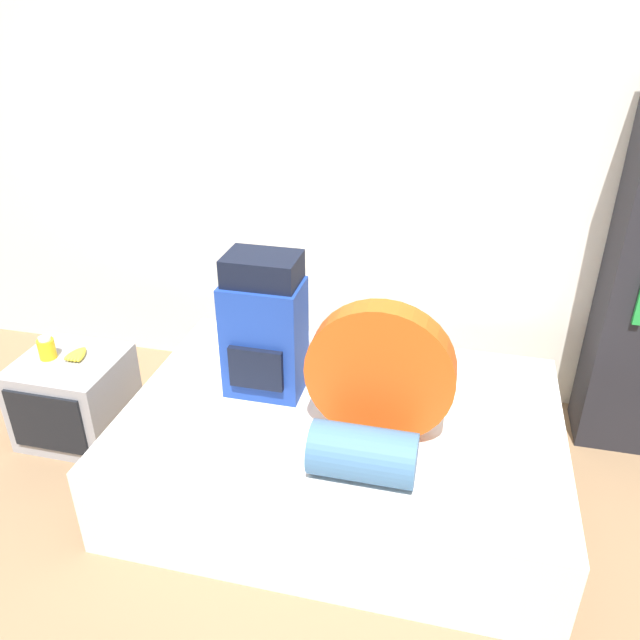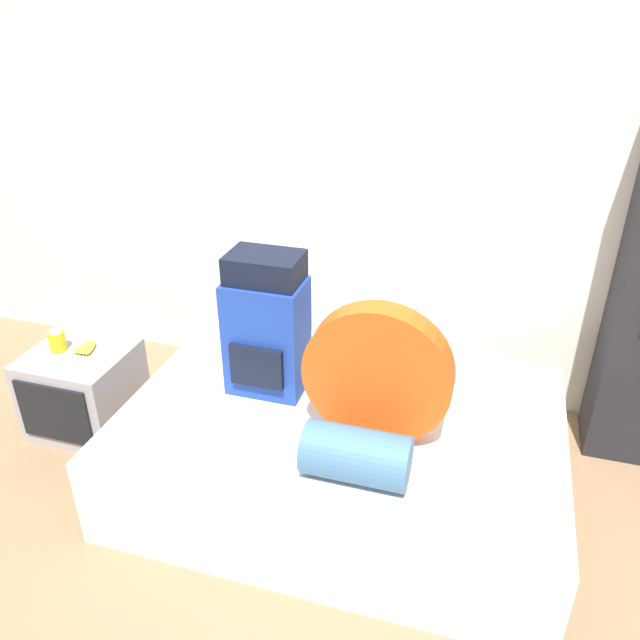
{
  "view_description": "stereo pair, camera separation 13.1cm",
  "coord_description": "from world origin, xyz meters",
  "px_view_note": "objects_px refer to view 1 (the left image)",
  "views": [
    {
      "loc": [
        0.55,
        -1.51,
        2.13
      ],
      "look_at": [
        0.0,
        0.75,
        0.89
      ],
      "focal_mm": 35.0,
      "sensor_mm": 36.0,
      "label": 1
    },
    {
      "loc": [
        0.68,
        -1.48,
        2.13
      ],
      "look_at": [
        0.0,
        0.75,
        0.89
      ],
      "focal_mm": 35.0,
      "sensor_mm": 36.0,
      "label": 2
    }
  ],
  "objects_px": {
    "backpack": "(264,328)",
    "sleeping_roll": "(363,454)",
    "canister": "(47,348)",
    "television": "(75,397)",
    "tent_bag": "(380,373)"
  },
  "relations": [
    {
      "from": "sleeping_roll",
      "to": "canister",
      "type": "distance_m",
      "value": 1.77
    },
    {
      "from": "television",
      "to": "sleeping_roll",
      "type": "bearing_deg",
      "value": -15.78
    },
    {
      "from": "sleeping_roll",
      "to": "backpack",
      "type": "bearing_deg",
      "value": 138.3
    },
    {
      "from": "television",
      "to": "canister",
      "type": "xyz_separation_m",
      "value": [
        -0.1,
        0.0,
        0.28
      ]
    },
    {
      "from": "sleeping_roll",
      "to": "television",
      "type": "bearing_deg",
      "value": 164.22
    },
    {
      "from": "sleeping_roll",
      "to": "canister",
      "type": "bearing_deg",
      "value": 165.0
    },
    {
      "from": "backpack",
      "to": "canister",
      "type": "relative_size",
      "value": 5.61
    },
    {
      "from": "backpack",
      "to": "sleeping_roll",
      "type": "xyz_separation_m",
      "value": [
        0.55,
        -0.49,
        -0.22
      ]
    },
    {
      "from": "tent_bag",
      "to": "television",
      "type": "distance_m",
      "value": 1.71
    },
    {
      "from": "canister",
      "to": "sleeping_roll",
      "type": "bearing_deg",
      "value": -15.0
    },
    {
      "from": "tent_bag",
      "to": "sleeping_roll",
      "type": "height_order",
      "value": "tent_bag"
    },
    {
      "from": "tent_bag",
      "to": "canister",
      "type": "distance_m",
      "value": 1.75
    },
    {
      "from": "backpack",
      "to": "canister",
      "type": "distance_m",
      "value": 1.19
    },
    {
      "from": "backpack",
      "to": "television",
      "type": "distance_m",
      "value": 1.19
    },
    {
      "from": "tent_bag",
      "to": "television",
      "type": "relative_size",
      "value": 1.2
    }
  ]
}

